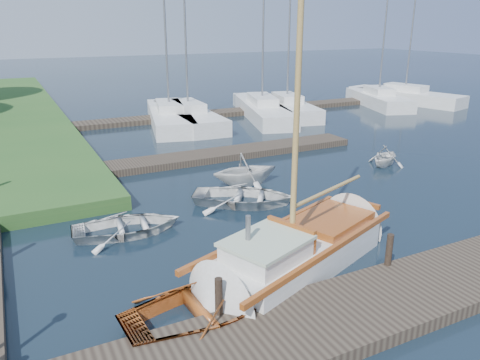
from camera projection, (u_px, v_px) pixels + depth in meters
name	position (u px, v px, depth m)	size (l,w,h in m)	color
ground	(240.00, 215.00, 15.05)	(160.00, 160.00, 0.00)	black
near_dock	(367.00, 307.00, 9.93)	(18.00, 2.20, 0.30)	#2F261E
far_dock	(215.00, 155.00, 21.36)	(14.00, 1.60, 0.30)	#2F261E
pontoon	(264.00, 109.00, 32.82)	(30.00, 1.60, 0.30)	#2F261E
mooring_post_1	(219.00, 296.00, 9.31)	(0.16, 0.16, 0.80)	black
mooring_post_2	(389.00, 250.00, 11.24)	(0.16, 0.16, 0.80)	black
sailboat	(300.00, 252.00, 11.89)	(7.38, 4.40, 9.83)	silver
dinghy	(210.00, 301.00, 9.73)	(2.65, 3.71, 0.77)	brown
tender_a	(127.00, 223.00, 13.66)	(2.23, 3.12, 0.65)	silver
tender_b	(245.00, 168.00, 17.72)	(2.20, 2.55, 1.35)	silver
tender_c	(244.00, 194.00, 15.89)	(2.48, 3.47, 0.72)	silver
tender_d	(386.00, 154.00, 20.21)	(1.68, 1.94, 1.02)	silver
marina_boat_1	(169.00, 115.00, 28.37)	(4.21, 9.23, 11.07)	silver
marina_boat_2	(188.00, 115.00, 28.52)	(2.63, 8.69, 11.83)	silver
marina_boat_3	(262.00, 108.00, 30.80)	(4.98, 10.26, 11.38)	silver
marina_boat_4	(287.00, 106.00, 31.49)	(3.83, 8.01, 10.60)	silver
marina_boat_6	(378.00, 98.00, 34.89)	(4.44, 7.85, 11.00)	silver
marina_boat_7	(405.00, 95.00, 36.40)	(4.41, 9.26, 12.96)	silver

